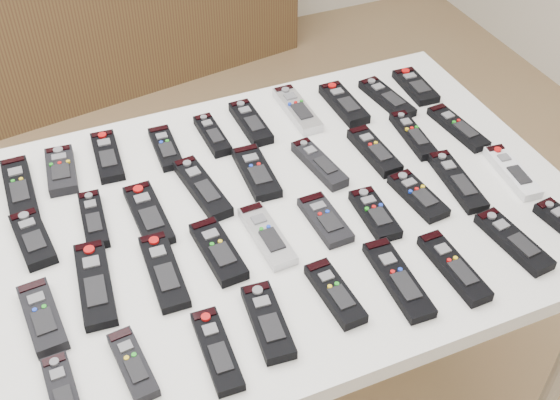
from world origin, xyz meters
name	(u,v)px	position (x,y,z in m)	size (l,w,h in m)	color
ground	(217,384)	(0.00, 0.00, 0.00)	(4.00, 4.00, 0.00)	#94714B
table	(280,227)	(0.14, -0.14, 0.72)	(1.25, 0.88, 0.78)	white
remote_0	(19,188)	(-0.36, 0.12, 0.79)	(0.06, 0.20, 0.02)	black
remote_1	(61,170)	(-0.27, 0.15, 0.79)	(0.06, 0.15, 0.02)	black
remote_2	(107,156)	(-0.16, 0.16, 0.79)	(0.05, 0.17, 0.02)	black
remote_3	(166,148)	(-0.03, 0.14, 0.79)	(0.05, 0.15, 0.02)	black
remote_4	(212,135)	(0.09, 0.14, 0.79)	(0.04, 0.15, 0.02)	black
remote_5	(251,123)	(0.19, 0.15, 0.79)	(0.05, 0.17, 0.02)	black
remote_6	(297,110)	(0.31, 0.16, 0.79)	(0.05, 0.19, 0.02)	#B7B7BC
remote_7	(344,104)	(0.43, 0.14, 0.79)	(0.06, 0.17, 0.02)	black
remote_8	(387,98)	(0.55, 0.12, 0.79)	(0.05, 0.18, 0.02)	black
remote_9	(416,86)	(0.64, 0.14, 0.79)	(0.06, 0.15, 0.02)	black
remote_10	(33,239)	(-0.36, -0.05, 0.79)	(0.06, 0.16, 0.02)	black
remote_11	(94,220)	(-0.23, -0.04, 0.79)	(0.05, 0.16, 0.02)	black
remote_12	(148,214)	(-0.12, -0.07, 0.79)	(0.06, 0.19, 0.02)	black
remote_13	(202,188)	(0.00, -0.03, 0.79)	(0.05, 0.20, 0.02)	black
remote_14	(256,172)	(0.13, -0.03, 0.79)	(0.06, 0.18, 0.02)	black
remote_15	(319,164)	(0.27, -0.06, 0.79)	(0.04, 0.17, 0.02)	black
remote_16	(374,151)	(0.41, -0.06, 0.79)	(0.05, 0.17, 0.02)	black
remote_17	(413,135)	(0.52, -0.04, 0.79)	(0.04, 0.18, 0.02)	black
remote_18	(458,128)	(0.64, -0.06, 0.79)	(0.05, 0.18, 0.02)	black
remote_19	(42,317)	(-0.37, -0.26, 0.79)	(0.06, 0.16, 0.02)	black
remote_20	(95,284)	(-0.27, -0.21, 0.79)	(0.06, 0.21, 0.02)	black
remote_21	(164,271)	(-0.14, -0.23, 0.79)	(0.06, 0.20, 0.02)	black
remote_22	(218,251)	(-0.03, -0.22, 0.79)	(0.06, 0.17, 0.02)	black
remote_23	(267,235)	(0.08, -0.22, 0.79)	(0.05, 0.18, 0.02)	#B7B7BC
remote_24	(325,220)	(0.21, -0.22, 0.79)	(0.06, 0.15, 0.02)	black
remote_25	(375,214)	(0.31, -0.25, 0.79)	(0.05, 0.15, 0.02)	black
remote_26	(418,196)	(0.42, -0.24, 0.79)	(0.05, 0.15, 0.02)	black
remote_27	(457,181)	(0.53, -0.23, 0.79)	(0.05, 0.20, 0.02)	black
remote_28	(512,172)	(0.66, -0.25, 0.79)	(0.05, 0.18, 0.02)	silver
remote_29	(63,394)	(-0.36, -0.43, 0.79)	(0.04, 0.15, 0.02)	black
remote_30	(133,364)	(-0.25, -0.42, 0.79)	(0.04, 0.15, 0.02)	black
remote_31	(217,350)	(-0.11, -0.45, 0.79)	(0.05, 0.17, 0.02)	black
remote_32	(268,322)	(0.00, -0.42, 0.79)	(0.06, 0.17, 0.02)	black
remote_33	(335,293)	(0.14, -0.41, 0.79)	(0.05, 0.16, 0.02)	black
remote_34	(398,279)	(0.26, -0.43, 0.79)	(0.05, 0.20, 0.02)	black
remote_35	(454,267)	(0.37, -0.44, 0.79)	(0.05, 0.18, 0.02)	black
remote_36	(514,241)	(0.52, -0.43, 0.79)	(0.05, 0.18, 0.02)	black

